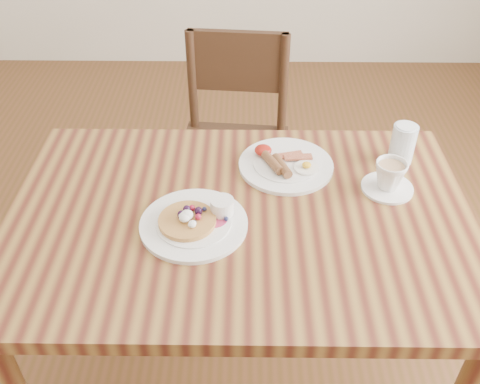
{
  "coord_description": "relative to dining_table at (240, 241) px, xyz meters",
  "views": [
    {
      "loc": [
        0.01,
        -1.04,
        1.65
      ],
      "look_at": [
        0.0,
        0.0,
        0.82
      ],
      "focal_mm": 40.0,
      "sensor_mm": 36.0,
      "label": 1
    }
  ],
  "objects": [
    {
      "name": "dining_table",
      "position": [
        0.0,
        0.0,
        0.0
      ],
      "size": [
        1.2,
        0.8,
        0.75
      ],
      "color": "olive",
      "rests_on": "ground"
    },
    {
      "name": "teacup_saucer",
      "position": [
        0.4,
        0.11,
        0.14
      ],
      "size": [
        0.14,
        0.14,
        0.09
      ],
      "color": "white",
      "rests_on": "dining_table"
    },
    {
      "name": "breakfast_plate",
      "position": [
        0.12,
        0.2,
        0.11
      ],
      "size": [
        0.27,
        0.27,
        0.04
      ],
      "color": "white",
      "rests_on": "dining_table"
    },
    {
      "name": "water_glass",
      "position": [
        0.46,
        0.24,
        0.16
      ],
      "size": [
        0.07,
        0.07,
        0.12
      ],
      "primitive_type": "cylinder",
      "color": "silver",
      "rests_on": "dining_table"
    },
    {
      "name": "chair_far",
      "position": [
        -0.03,
        0.74,
        -0.16
      ],
      "size": [
        0.45,
        0.45,
        0.88
      ],
      "rotation": [
        0.0,
        0.0,
        3.06
      ],
      "color": "#361C13",
      "rests_on": "ground"
    },
    {
      "name": "pancake_plate",
      "position": [
        -0.11,
        -0.05,
        0.11
      ],
      "size": [
        0.27,
        0.27,
        0.06
      ],
      "color": "white",
      "rests_on": "dining_table"
    },
    {
      "name": "ground",
      "position": [
        0.0,
        0.0,
        -0.65
      ],
      "size": [
        5.0,
        5.0,
        0.0
      ],
      "primitive_type": "plane",
      "color": "brown",
      "rests_on": "ground"
    }
  ]
}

